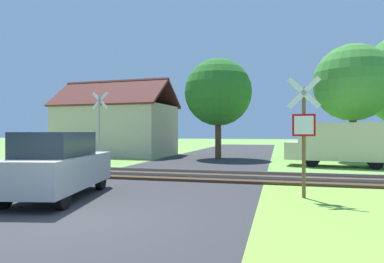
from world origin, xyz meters
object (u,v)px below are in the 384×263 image
(stop_sign_near, at_px, (304,129))
(crossing_sign_far, at_px, (99,124))
(house, at_px, (116,128))
(tree_center, at_px, (218,92))
(parked_car, at_px, (58,165))
(tree_right, at_px, (353,83))
(mail_truck, at_px, (339,142))

(stop_sign_near, relative_size, crossing_sign_far, 0.86)
(stop_sign_near, height_order, house, house)
(house, distance_m, tree_center, 8.70)
(tree_center, xyz_separation_m, parked_car, (-1.82, -14.65, -3.54))
(tree_right, bearing_deg, mail_truck, -110.36)
(tree_right, height_order, tree_center, tree_right)
(mail_truck, xyz_separation_m, parked_car, (-8.76, -10.83, -0.34))
(parked_car, bearing_deg, mail_truck, 40.00)
(stop_sign_near, distance_m, tree_center, 14.05)
(stop_sign_near, xyz_separation_m, crossing_sign_far, (-9.36, 5.79, 0.32))
(house, xyz_separation_m, mail_truck, (15.19, -5.29, -0.82))
(tree_right, xyz_separation_m, parked_car, (-10.12, -14.49, -3.86))
(mail_truck, relative_size, parked_car, 1.21)
(tree_center, bearing_deg, mail_truck, -28.86)
(stop_sign_near, bearing_deg, parked_car, 18.10)
(crossing_sign_far, bearing_deg, tree_center, 57.42)
(parked_car, bearing_deg, house, 100.73)
(stop_sign_near, xyz_separation_m, mail_truck, (2.36, 9.20, -0.61))
(tree_right, distance_m, parked_car, 18.09)
(house, height_order, parked_car, house)
(tree_center, distance_m, mail_truck, 8.55)
(tree_right, xyz_separation_m, mail_truck, (-1.36, -3.66, -3.52))
(parked_car, bearing_deg, crossing_sign_far, 100.67)
(crossing_sign_far, bearing_deg, mail_truck, 17.03)
(tree_right, relative_size, parked_car, 1.68)
(house, height_order, mail_truck, house)
(parked_car, bearing_deg, tree_right, 44.05)
(crossing_sign_far, distance_m, tree_center, 8.96)
(house, relative_size, parked_car, 2.14)
(stop_sign_near, distance_m, tree_right, 13.70)
(stop_sign_near, relative_size, mail_truck, 0.64)
(mail_truck, bearing_deg, house, 80.20)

